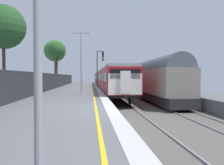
{
  "coord_description": "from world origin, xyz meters",
  "views": [
    {
      "loc": [
        -0.61,
        -12.34,
        1.62
      ],
      "look_at": [
        1.27,
        8.85,
        1.1
      ],
      "focal_mm": 38.64,
      "sensor_mm": 36.0,
      "label": 1
    }
  ],
  "objects_px": {
    "background_tree_left": "(55,52)",
    "background_tree_right": "(57,51)",
    "signal_gantry": "(99,65)",
    "platform_lamp_mid": "(81,58)",
    "freight_train_adjacent_track": "(125,78)",
    "background_tree_centre": "(2,28)",
    "commuter_train_at_platform": "(104,78)"
  },
  "relations": [
    {
      "from": "background_tree_left",
      "to": "background_tree_centre",
      "type": "distance_m",
      "value": 28.56
    },
    {
      "from": "commuter_train_at_platform",
      "to": "background_tree_centre",
      "type": "height_order",
      "value": "background_tree_centre"
    },
    {
      "from": "commuter_train_at_platform",
      "to": "signal_gantry",
      "type": "xyz_separation_m",
      "value": [
        -1.49,
        -14.64,
        2.11
      ]
    },
    {
      "from": "signal_gantry",
      "to": "platform_lamp_mid",
      "type": "height_order",
      "value": "platform_lamp_mid"
    },
    {
      "from": "platform_lamp_mid",
      "to": "background_tree_centre",
      "type": "xyz_separation_m",
      "value": [
        -6.92,
        -0.43,
        2.51
      ]
    },
    {
      "from": "commuter_train_at_platform",
      "to": "signal_gantry",
      "type": "relative_size",
      "value": 11.72
    },
    {
      "from": "signal_gantry",
      "to": "background_tree_left",
      "type": "height_order",
      "value": "background_tree_left"
    },
    {
      "from": "signal_gantry",
      "to": "background_tree_right",
      "type": "distance_m",
      "value": 13.43
    },
    {
      "from": "background_tree_left",
      "to": "background_tree_right",
      "type": "height_order",
      "value": "background_tree_left"
    },
    {
      "from": "commuter_train_at_platform",
      "to": "platform_lamp_mid",
      "type": "distance_m",
      "value": 28.25
    },
    {
      "from": "background_tree_centre",
      "to": "background_tree_right",
      "type": "distance_m",
      "value": 24.37
    },
    {
      "from": "commuter_train_at_platform",
      "to": "background_tree_centre",
      "type": "bearing_deg",
      "value": -110.28
    },
    {
      "from": "signal_gantry",
      "to": "background_tree_centre",
      "type": "bearing_deg",
      "value": -123.24
    },
    {
      "from": "platform_lamp_mid",
      "to": "background_tree_right",
      "type": "distance_m",
      "value": 24.74
    },
    {
      "from": "signal_gantry",
      "to": "background_tree_centre",
      "type": "xyz_separation_m",
      "value": [
        -9.0,
        -13.72,
        2.5
      ]
    },
    {
      "from": "commuter_train_at_platform",
      "to": "background_tree_right",
      "type": "xyz_separation_m",
      "value": [
        -9.12,
        -4.04,
        5.25
      ]
    },
    {
      "from": "signal_gantry",
      "to": "platform_lamp_mid",
      "type": "relative_size",
      "value": 0.95
    },
    {
      "from": "background_tree_left",
      "to": "background_tree_right",
      "type": "bearing_deg",
      "value": -77.43
    },
    {
      "from": "platform_lamp_mid",
      "to": "background_tree_centre",
      "type": "bearing_deg",
      "value": -176.47
    },
    {
      "from": "commuter_train_at_platform",
      "to": "freight_train_adjacent_track",
      "type": "bearing_deg",
      "value": -42.66
    },
    {
      "from": "background_tree_left",
      "to": "background_tree_right",
      "type": "xyz_separation_m",
      "value": [
        0.94,
        -4.22,
        -0.26
      ]
    },
    {
      "from": "background_tree_right",
      "to": "background_tree_centre",
      "type": "bearing_deg",
      "value": -93.21
    },
    {
      "from": "signal_gantry",
      "to": "platform_lamp_mid",
      "type": "bearing_deg",
      "value": -98.88
    },
    {
      "from": "freight_train_adjacent_track",
      "to": "background_tree_centre",
      "type": "height_order",
      "value": "background_tree_centre"
    },
    {
      "from": "background_tree_centre",
      "to": "background_tree_right",
      "type": "bearing_deg",
      "value": 86.79
    },
    {
      "from": "commuter_train_at_platform",
      "to": "background_tree_centre",
      "type": "xyz_separation_m",
      "value": [
        -10.48,
        -28.37,
        4.62
      ]
    },
    {
      "from": "background_tree_left",
      "to": "background_tree_centre",
      "type": "relative_size",
      "value": 1.15
    },
    {
      "from": "background_tree_right",
      "to": "signal_gantry",
      "type": "bearing_deg",
      "value": -54.26
    },
    {
      "from": "freight_train_adjacent_track",
      "to": "background_tree_right",
      "type": "distance_m",
      "value": 14.09
    },
    {
      "from": "freight_train_adjacent_track",
      "to": "background_tree_left",
      "type": "bearing_deg",
      "value": 164.63
    },
    {
      "from": "freight_train_adjacent_track",
      "to": "background_tree_left",
      "type": "height_order",
      "value": "background_tree_left"
    },
    {
      "from": "background_tree_left",
      "to": "background_tree_centre",
      "type": "bearing_deg",
      "value": -90.85
    }
  ]
}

